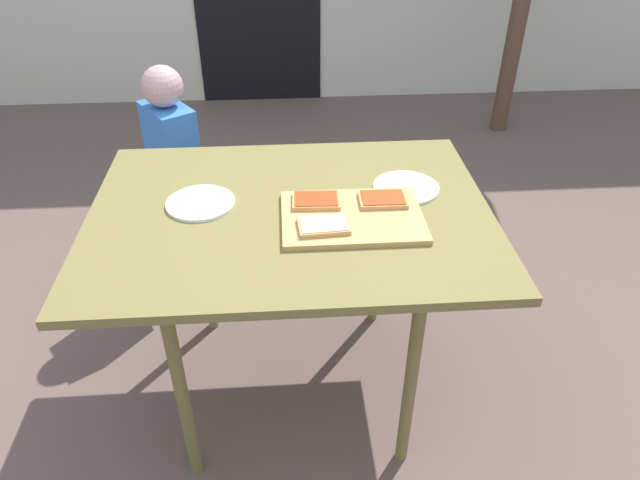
{
  "coord_description": "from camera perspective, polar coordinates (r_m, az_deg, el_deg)",
  "views": [
    {
      "loc": [
        -0.01,
        -1.47,
        1.69
      ],
      "look_at": [
        0.09,
        0.0,
        0.66
      ],
      "focal_mm": 32.32,
      "sensor_mm": 36.0,
      "label": 1
    }
  ],
  "objects": [
    {
      "name": "ground_plane",
      "position": [
        2.24,
        -2.36,
        -13.95
      ],
      "size": [
        16.0,
        16.0,
        0.0
      ],
      "primitive_type": "plane",
      "color": "brown"
    },
    {
      "name": "dining_table",
      "position": [
        1.77,
        -2.9,
        1.24
      ],
      "size": [
        1.21,
        0.9,
        0.77
      ],
      "color": "olive",
      "rests_on": "ground"
    },
    {
      "name": "cutting_board",
      "position": [
        1.69,
        3.2,
        2.3
      ],
      "size": [
        0.41,
        0.3,
        0.02
      ],
      "primitive_type": "cube",
      "color": "tan",
      "rests_on": "dining_table"
    },
    {
      "name": "pizza_slice_far_right",
      "position": [
        1.75,
        6.23,
        4.05
      ],
      "size": [
        0.14,
        0.1,
        0.02
      ],
      "color": "tan",
      "rests_on": "cutting_board"
    },
    {
      "name": "pizza_slice_far_left",
      "position": [
        1.73,
        -0.38,
        3.94
      ],
      "size": [
        0.15,
        0.1,
        0.02
      ],
      "color": "tan",
      "rests_on": "cutting_board"
    },
    {
      "name": "pizza_slice_near_left",
      "position": [
        1.62,
        0.36,
        1.47
      ],
      "size": [
        0.15,
        0.11,
        0.02
      ],
      "color": "tan",
      "rests_on": "cutting_board"
    },
    {
      "name": "plate_white_left",
      "position": [
        1.79,
        -11.74,
        3.62
      ],
      "size": [
        0.21,
        0.21,
        0.01
      ],
      "primitive_type": "cylinder",
      "color": "white",
      "rests_on": "dining_table"
    },
    {
      "name": "plate_white_right",
      "position": [
        1.86,
        8.51,
        5.17
      ],
      "size": [
        0.21,
        0.21,
        0.01
      ],
      "primitive_type": "cylinder",
      "color": "white",
      "rests_on": "dining_table"
    },
    {
      "name": "child_left",
      "position": [
        2.48,
        -14.13,
        6.98
      ],
      "size": [
        0.25,
        0.28,
        0.99
      ],
      "color": "#3A2636",
      "rests_on": "ground"
    }
  ]
}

